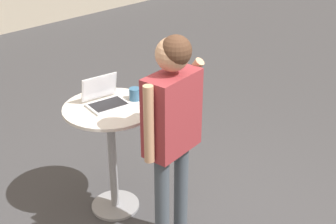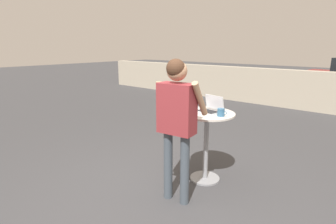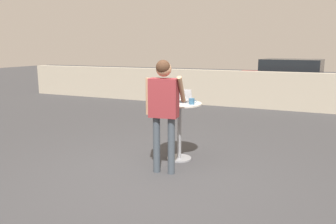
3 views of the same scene
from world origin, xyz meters
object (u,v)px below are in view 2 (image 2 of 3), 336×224
Objects in this scene: cafe_table at (206,133)px; coffee_mug at (221,112)px; standing_person at (177,113)px; laptop at (210,108)px.

coffee_mug is (0.24, -0.05, 0.35)m from cafe_table.
coffee_mug is at bearing 70.73° from standing_person.
cafe_table is 0.57× the size of standing_person.
standing_person reaches higher than laptop.
coffee_mug is at bearing -25.59° from laptop.
laptop is at bearing 82.48° from cafe_table.
laptop is (0.01, 0.06, 0.35)m from cafe_table.
cafe_table is at bearing 90.88° from standing_person.
coffee_mug is (0.23, -0.11, 0.00)m from laptop.
standing_person reaches higher than coffee_mug.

